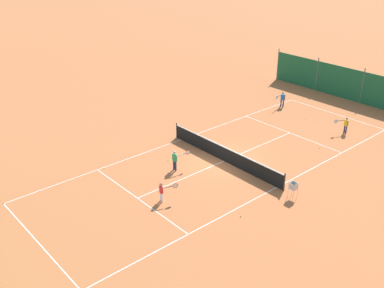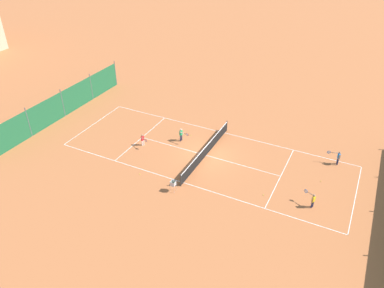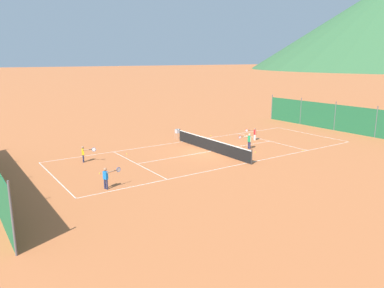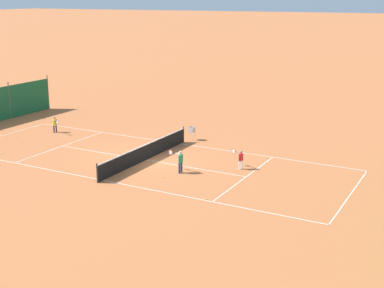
% 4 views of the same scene
% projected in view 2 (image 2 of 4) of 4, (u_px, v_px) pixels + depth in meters
% --- Properties ---
extents(ground_plane, '(600.00, 600.00, 0.00)m').
position_uv_depth(ground_plane, '(206.00, 155.00, 31.50)').
color(ground_plane, '#BC6638').
extents(court_line_markings, '(8.25, 23.85, 0.01)m').
position_uv_depth(court_line_markings, '(206.00, 155.00, 31.50)').
color(court_line_markings, white).
rests_on(court_line_markings, ground).
extents(tennis_net, '(9.18, 0.08, 1.06)m').
position_uv_depth(tennis_net, '(206.00, 150.00, 31.23)').
color(tennis_net, '#2D2D2D').
rests_on(tennis_net, ground).
extents(windscreen_fence_far, '(17.28, 0.08, 2.90)m').
position_uv_depth(windscreen_fence_far, '(63.00, 104.00, 36.63)').
color(windscreen_fence_far, '#1E6038').
rests_on(windscreen_fence_far, ground).
extents(player_near_baseline, '(0.52, 1.01, 1.25)m').
position_uv_depth(player_near_baseline, '(181.00, 134.00, 33.03)').
color(player_near_baseline, '#23284C').
rests_on(player_near_baseline, ground).
extents(player_near_service, '(0.66, 0.89, 1.14)m').
position_uv_depth(player_near_service, '(313.00, 200.00, 25.79)').
color(player_near_service, '#23284C').
rests_on(player_near_service, ground).
extents(player_far_service, '(0.40, 1.06, 1.22)m').
position_uv_depth(player_far_service, '(338.00, 157.00, 30.06)').
color(player_far_service, '#23284C').
rests_on(player_far_service, ground).
extents(player_far_baseline, '(0.63, 0.86, 1.09)m').
position_uv_depth(player_far_baseline, '(143.00, 139.00, 32.44)').
color(player_far_baseline, white).
rests_on(player_far_baseline, ground).
extents(tennis_ball_mid_court, '(0.07, 0.07, 0.07)m').
position_uv_depth(tennis_ball_mid_court, '(140.00, 174.00, 29.27)').
color(tennis_ball_mid_court, '#CCE033').
rests_on(tennis_ball_mid_court, ground).
extents(tennis_ball_alley_right, '(0.07, 0.07, 0.07)m').
position_uv_depth(tennis_ball_alley_right, '(321.00, 181.00, 28.51)').
color(tennis_ball_alley_right, '#CCE033').
rests_on(tennis_ball_alley_right, ground).
extents(tennis_ball_alley_left, '(0.07, 0.07, 0.07)m').
position_uv_depth(tennis_ball_alley_left, '(167.00, 119.00, 36.74)').
color(tennis_ball_alley_left, '#CCE033').
rests_on(tennis_ball_alley_left, ground).
extents(tennis_ball_near_corner, '(0.07, 0.07, 0.07)m').
position_uv_depth(tennis_ball_near_corner, '(191.00, 135.00, 34.14)').
color(tennis_ball_near_corner, '#CCE033').
rests_on(tennis_ball_near_corner, ground).
extents(tennis_ball_by_net_right, '(0.07, 0.07, 0.07)m').
position_uv_depth(tennis_ball_by_net_right, '(263.00, 195.00, 27.17)').
color(tennis_ball_by_net_right, '#CCE033').
rests_on(tennis_ball_by_net_right, ground).
extents(ball_hopper, '(0.36, 0.36, 0.89)m').
position_uv_depth(ball_hopper, '(173.00, 184.00, 27.24)').
color(ball_hopper, '#B7B7BC').
rests_on(ball_hopper, ground).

